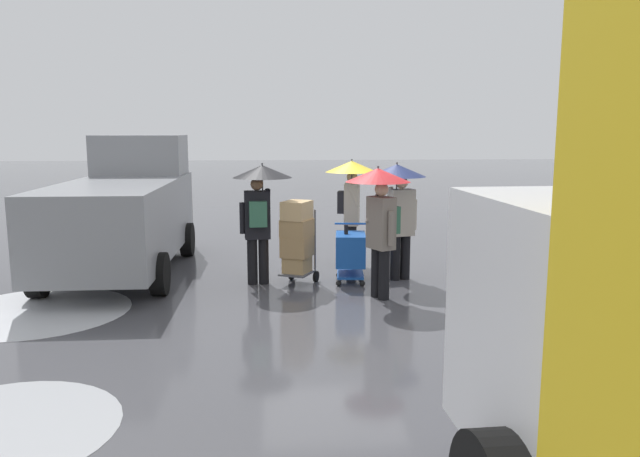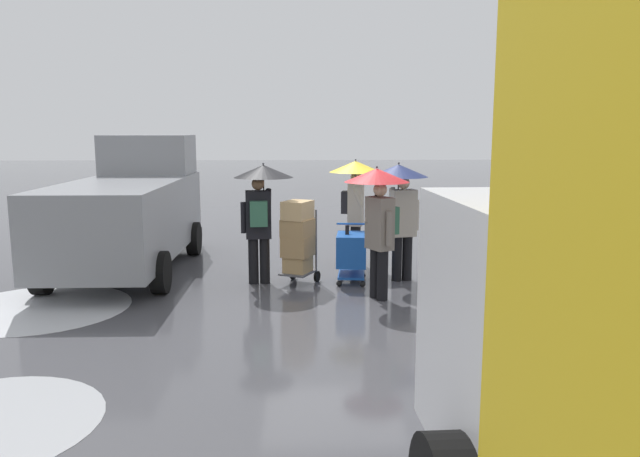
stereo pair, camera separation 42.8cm
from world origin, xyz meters
TOP-DOWN VIEW (x-y plane):
  - ground_plane at (0.00, 0.00)m, footprint 90.00×90.00m
  - slush_patch_under_van at (4.61, 1.37)m, footprint 2.77×2.77m
  - cargo_van_parked_right at (3.88, -1.32)m, footprint 2.21×5.35m
  - shopping_cart_vendor at (-0.35, -0.09)m, footprint 0.64×0.87m
  - hand_dolly_boxes at (0.61, 0.03)m, footprint 0.76×0.85m
  - pedestrian_pink_side at (-0.53, -1.46)m, footprint 1.04×1.04m
  - pedestrian_black_side at (-1.23, -0.20)m, footprint 1.04×1.04m
  - pedestrian_white_side at (-0.69, 0.96)m, footprint 1.04×1.04m
  - pedestrian_far_side at (1.25, -0.08)m, footprint 1.04×1.04m

SIDE VIEW (x-z plane):
  - ground_plane at x=0.00m, z-range 0.00..0.00m
  - slush_patch_under_van at x=4.61m, z-range 0.00..0.01m
  - shopping_cart_vendor at x=-0.35m, z-range 0.05..1.09m
  - hand_dolly_boxes at x=0.61m, z-range 0.10..1.59m
  - cargo_van_parked_right at x=3.88m, z-range -0.12..2.48m
  - pedestrian_pink_side at x=-0.53m, z-range 0.50..2.64m
  - pedestrian_black_side at x=-1.23m, z-range 0.50..2.64m
  - pedestrian_white_side at x=-0.69m, z-range 0.50..2.64m
  - pedestrian_far_side at x=1.25m, z-range 0.50..2.64m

